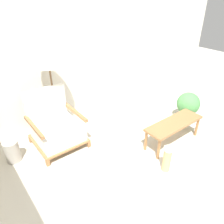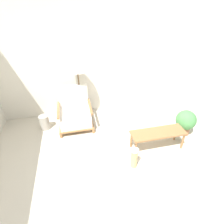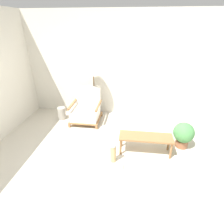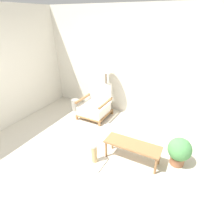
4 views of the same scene
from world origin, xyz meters
name	(u,v)px [view 2 (image 2 of 4)]	position (x,y,z in m)	size (l,w,h in m)	color
ground_plane	(127,189)	(0.00, 0.00, 0.00)	(14.00, 14.00, 0.00)	beige
wall_back	(98,59)	(0.00, 2.52, 1.35)	(8.00, 0.06, 2.70)	silver
armchair	(75,114)	(-0.67, 1.89, 0.31)	(0.75, 0.75, 0.89)	olive
floor_lamp	(77,67)	(-0.50, 2.21, 1.29)	(0.45, 0.45, 1.48)	brown
coffee_table	(158,134)	(0.83, 0.75, 0.34)	(1.05, 0.34, 0.39)	olive
vase	(45,122)	(-1.37, 1.91, 0.17)	(0.21, 0.21, 0.34)	#9E998E
potted_plant	(186,121)	(1.62, 1.05, 0.31)	(0.43, 0.43, 0.56)	#935B3D
scratching_post	(134,162)	(0.23, 0.38, 0.13)	(0.40, 0.40, 0.42)	beige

